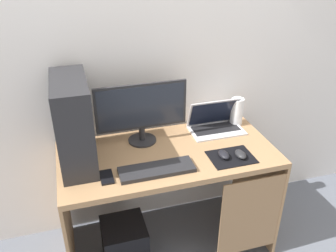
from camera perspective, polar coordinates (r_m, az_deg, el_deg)
ground_plane at (r=2.62m, az=0.00°, el=-17.90°), size 8.00×8.00×0.00m
wall_back at (r=2.23m, az=-2.60°, el=12.98°), size 4.00×0.05×2.60m
desk at (r=2.23m, az=0.50°, el=-7.71°), size 1.30×0.63×0.74m
pc_tower at (r=2.01m, az=-14.87°, el=0.50°), size 0.19×0.45×0.50m
monitor at (r=2.15m, az=-4.28°, el=2.42°), size 0.56×0.18×0.39m
laptop at (r=2.39m, az=7.61°, el=0.33°), size 0.35×0.21×0.21m
speaker at (r=2.46m, az=10.96°, el=2.29°), size 0.08×0.08×0.19m
keyboard at (r=1.98m, az=-1.81°, el=-7.00°), size 0.42×0.14×0.02m
mousepad at (r=2.13m, az=10.11°, el=-4.93°), size 0.26×0.20×0.00m
mouse_left at (r=2.11m, az=8.94°, el=-4.55°), size 0.06×0.10×0.03m
mouse_right at (r=2.13m, az=11.55°, el=-4.47°), size 0.06×0.10×0.03m
cell_phone at (r=1.96m, az=-9.81°, el=-8.07°), size 0.07×0.13×0.01m
subwoofer at (r=2.44m, az=-6.99°, el=-17.90°), size 0.28×0.28×0.28m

